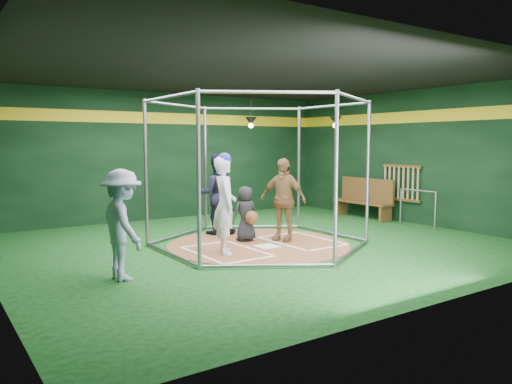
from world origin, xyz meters
TOP-DOWN VIEW (x-y plane):
  - room_shell at (0.00, 0.01)m, footprint 10.10×9.10m
  - clay_disc at (0.00, 0.00)m, footprint 3.80×3.80m
  - home_plate at (0.00, -0.30)m, footprint 0.43×0.43m
  - batter_box_left at (-0.95, -0.25)m, footprint 1.17×1.77m
  - batter_box_right at (0.95, -0.25)m, footprint 1.17×1.77m
  - batting_cage at (-0.00, -0.00)m, footprint 4.05×4.67m
  - bat_rack at (4.93, 0.40)m, footprint 0.07×1.25m
  - pendant_lamp_near at (2.20, 3.60)m, footprint 0.34×0.34m
  - pendant_lamp_far at (4.00, 2.00)m, footprint 0.34×0.34m
  - batter_figure at (-1.02, -0.34)m, footprint 0.66×0.79m
  - visitor_leopard at (0.66, 0.04)m, footprint 0.88×1.13m
  - catcher_figure at (-0.03, 0.45)m, footprint 0.59×0.59m
  - umpire at (-0.12, 1.54)m, footprint 1.11×1.01m
  - bystander_blue at (-3.25, -1.01)m, footprint 0.68×1.13m
  - dugout_bench at (4.64, 1.45)m, footprint 0.45×1.93m
  - steel_railing at (4.55, -0.44)m, footprint 0.05×1.10m

SIDE VIEW (x-z plane):
  - clay_disc at x=0.00m, z-range 0.00..0.01m
  - batter_box_left at x=-0.95m, z-range 0.01..0.02m
  - batter_box_right at x=0.95m, z-range 0.01..0.02m
  - home_plate at x=0.00m, z-range 0.01..0.02m
  - dugout_bench at x=4.64m, z-range 0.01..1.14m
  - catcher_figure at x=-0.03m, z-range 0.01..1.19m
  - steel_railing at x=4.55m, z-range 0.16..1.11m
  - bystander_blue at x=-3.25m, z-range 0.00..1.72m
  - visitor_leopard at x=0.66m, z-range 0.01..1.80m
  - umpire at x=-0.12m, z-range 0.01..1.88m
  - batter_figure at x=-1.02m, z-range 0.00..1.93m
  - bat_rack at x=4.93m, z-range 0.56..1.54m
  - batting_cage at x=0.00m, z-range 0.00..3.00m
  - room_shell at x=0.00m, z-range -0.01..3.52m
  - pendant_lamp_near at x=2.20m, z-range 2.29..3.19m
  - pendant_lamp_far at x=4.00m, z-range 2.29..3.19m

